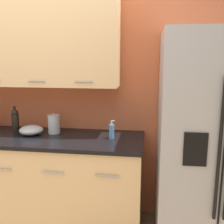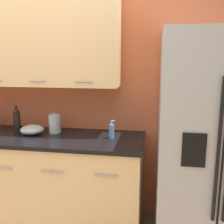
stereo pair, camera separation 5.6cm
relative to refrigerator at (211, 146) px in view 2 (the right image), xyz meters
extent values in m
cube|color=#BC5B38|center=(-1.58, 0.43, 0.38)|extent=(10.00, 0.05, 2.60)
cube|color=#E0B77F|center=(-1.53, 0.24, 0.91)|extent=(1.45, 0.32, 0.92)
cylinder|color=#99999E|center=(-1.53, 0.07, 0.51)|extent=(0.16, 0.01, 0.01)
cylinder|color=#99999E|center=(-1.09, 0.07, 0.51)|extent=(0.16, 0.01, 0.01)
cube|color=black|center=(-1.53, 0.12, -0.88)|extent=(1.88, 0.54, 0.09)
cube|color=#E0B77F|center=(-1.53, 0.08, -0.44)|extent=(1.92, 0.62, 0.79)
cube|color=black|center=(-1.53, 0.07, -0.03)|extent=(1.95, 0.64, 0.03)
cylinder|color=#99999E|center=(-1.76, -0.24, -0.22)|extent=(0.20, 0.01, 0.01)
cylinder|color=#99999E|center=(-1.30, -0.24, -0.22)|extent=(0.20, 0.01, 0.01)
cylinder|color=#99999E|center=(-0.84, -0.24, -0.22)|extent=(0.20, 0.01, 0.01)
cube|color=#9E9EA0|center=(0.00, 0.00, 0.00)|extent=(0.85, 0.79, 1.84)
cube|color=black|center=(0.00, -0.40, 0.00)|extent=(0.01, 0.01, 1.81)
cylinder|color=black|center=(-0.03, -0.41, 0.09)|extent=(0.02, 0.02, 1.01)
cube|color=black|center=(-0.19, -0.40, 0.09)|extent=(0.16, 0.01, 0.24)
cylinder|color=black|center=(-1.82, 0.18, 0.08)|extent=(0.07, 0.07, 0.18)
sphere|color=black|center=(-1.82, 0.18, 0.19)|extent=(0.07, 0.07, 0.07)
cylinder|color=black|center=(-1.82, 0.18, 0.21)|extent=(0.02, 0.02, 0.06)
cylinder|color=black|center=(-1.82, 0.18, 0.25)|extent=(0.03, 0.03, 0.02)
cylinder|color=#4C7FB2|center=(-0.85, 0.10, 0.06)|extent=(0.05, 0.05, 0.13)
cylinder|color=#B2B2B5|center=(-0.85, 0.10, 0.14)|extent=(0.02, 0.02, 0.04)
cylinder|color=#B2B2B5|center=(-0.83, 0.10, 0.16)|extent=(0.03, 0.01, 0.01)
cylinder|color=#A3A3A5|center=(-1.43, 0.20, 0.08)|extent=(0.12, 0.12, 0.17)
cylinder|color=#A3A3A5|center=(-1.43, 0.20, 0.17)|extent=(0.12, 0.12, 0.01)
sphere|color=#A3A3A5|center=(-1.43, 0.20, 0.18)|extent=(0.02, 0.02, 0.02)
ellipsoid|color=#A3A3A5|center=(-1.63, 0.12, 0.03)|extent=(0.22, 0.22, 0.09)
camera|label=1|loc=(-0.52, -2.18, 0.70)|focal=42.00mm
camera|label=2|loc=(-0.47, -2.17, 0.70)|focal=42.00mm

